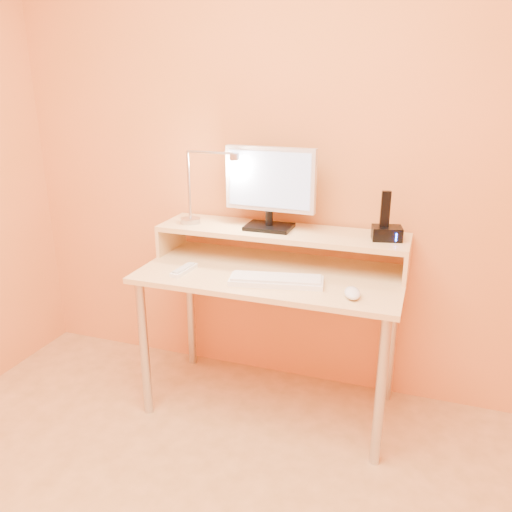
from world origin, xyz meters
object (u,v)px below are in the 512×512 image
at_px(phone_dock, 387,233).
at_px(remote_control, 184,270).
at_px(keyboard, 276,281).
at_px(monitor_panel, 270,179).
at_px(mouse, 352,293).
at_px(lamp_base, 190,221).

distance_m(phone_dock, remote_control, 0.93).
bearing_deg(keyboard, phone_dock, 22.65).
distance_m(keyboard, remote_control, 0.44).
height_order(monitor_panel, phone_dock, monitor_panel).
bearing_deg(monitor_panel, remote_control, -134.42).
height_order(phone_dock, keyboard, phone_dock).
bearing_deg(mouse, monitor_panel, 128.86).
height_order(monitor_panel, lamp_base, monitor_panel).
distance_m(monitor_panel, phone_dock, 0.59).
relative_size(monitor_panel, lamp_base, 4.40).
bearing_deg(monitor_panel, lamp_base, -171.85).
distance_m(monitor_panel, mouse, 0.69).
distance_m(phone_dock, keyboard, 0.54).
xyz_separation_m(monitor_panel, phone_dock, (0.55, -0.01, -0.21)).
relative_size(monitor_panel, phone_dock, 3.38).
relative_size(mouse, remote_control, 0.67).
relative_size(phone_dock, mouse, 1.14).
xyz_separation_m(monitor_panel, mouse, (0.46, -0.34, -0.38)).
bearing_deg(phone_dock, mouse, -117.52).
bearing_deg(mouse, lamp_base, 146.08).
bearing_deg(remote_control, phone_dock, 24.19).
bearing_deg(mouse, keyboard, 157.72).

